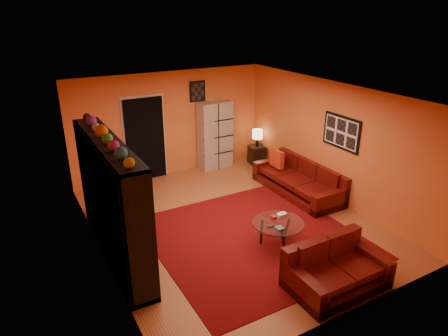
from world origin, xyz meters
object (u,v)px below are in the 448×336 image
loveseat (333,268)px  coffee_table (278,225)px  sofa (301,181)px  bowl_chair (115,203)px  table_lamp (257,135)px  storage_cabinet (215,135)px  side_table (257,155)px  tv (114,202)px  entertainment_unit (112,201)px

loveseat → coffee_table: size_ratio=1.64×
sofa → bowl_chair: (-4.08, 0.90, 0.04)m
bowl_chair → table_lamp: size_ratio=1.58×
coffee_table → storage_cabinet: (0.82, 3.91, 0.46)m
sofa → side_table: (0.11, 2.01, -0.03)m
sofa → storage_cabinet: storage_cabinet is taller
coffee_table → side_table: side_table is taller
tv → coffee_table: 2.88m
sofa → bowl_chair: size_ratio=3.20×
side_table → table_lamp: size_ratio=1.08×
entertainment_unit → side_table: 5.21m
coffee_table → tv: bearing=154.6°
tv → side_table: tv is taller
bowl_chair → loveseat: bearing=-57.8°
storage_cabinet → table_lamp: (1.11, -0.34, -0.06)m
loveseat → bowl_chair: bearing=32.1°
tv → bowl_chair: size_ratio=1.24×
entertainment_unit → bowl_chair: size_ratio=4.09×
sofa → loveseat: bearing=-121.0°
table_lamp → entertainment_unit: bearing=-151.5°
entertainment_unit → table_lamp: size_ratio=6.46×
sofa → loveseat: 3.33m
loveseat → coffee_table: bearing=4.6°
coffee_table → table_lamp: bearing=61.7°
entertainment_unit → loveseat: entertainment_unit is taller
entertainment_unit → coffee_table: entertainment_unit is taller
side_table → table_lamp: bearing=0.0°
coffee_table → loveseat: bearing=-85.2°
entertainment_unit → side_table: bearing=28.5°
sofa → table_lamp: (0.11, 2.01, 0.54)m
loveseat → coffee_table: loveseat is taller
sofa → table_lamp: bearing=86.7°
loveseat → storage_cabinet: size_ratio=0.86×
coffee_table → bowl_chair: size_ratio=1.26×
coffee_table → table_lamp: size_ratio=2.00×
sofa → bowl_chair: 4.18m
sofa → coffee_table: bearing=-139.5°
tv → sofa: tv is taller
tv → storage_cabinet: bearing=-51.3°
tv → entertainment_unit: bearing=152.9°
bowl_chair → side_table: size_ratio=1.47×
storage_cabinet → table_lamp: storage_cabinet is taller
tv → sofa: (4.37, 0.35, -0.70)m
tv → loveseat: 3.72m
storage_cabinet → entertainment_unit: bearing=-144.9°
coffee_table → bowl_chair: bearing=132.6°
entertainment_unit → sofa: entertainment_unit is taller
loveseat → coffee_table: (-0.11, 1.30, 0.14)m
entertainment_unit → coffee_table: 2.90m
sofa → loveseat: (-1.71, -2.86, 0.00)m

